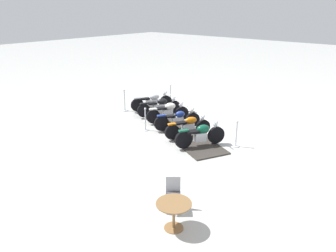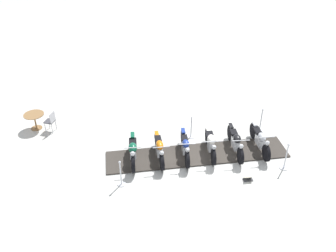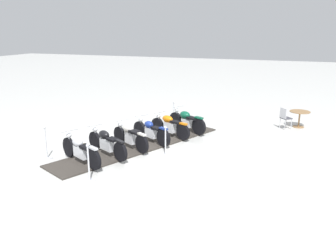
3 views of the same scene
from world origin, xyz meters
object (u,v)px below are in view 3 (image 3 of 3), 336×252
motorcycle_copper (169,125)px  info_placard (81,143)px  stanchion_left_rear (89,170)px  motorcycle_black (106,142)px  stanchion_right_rear (46,149)px  motorcycle_forest (186,120)px  motorcycle_chrome (80,150)px  motorcycle_navy (151,131)px  motorcycle_cream (130,135)px  stanchion_right_front (173,117)px  cafe_chair_near_table (285,117)px  cafe_table (300,115)px  stanchion_left_mid (165,145)px

motorcycle_copper → info_placard: motorcycle_copper is taller
stanchion_left_rear → info_placard: stanchion_left_rear is taller
motorcycle_black → info_placard: bearing=2.0°
stanchion_right_rear → info_placard: bearing=-98.4°
motorcycle_forest → motorcycle_chrome: bearing=93.6°
motorcycle_black → stanchion_left_rear: 2.10m
stanchion_left_rear → motorcycle_copper: bearing=-98.7°
motorcycle_navy → motorcycle_cream: bearing=93.8°
motorcycle_black → stanchion_right_front: size_ratio=1.93×
motorcycle_black → info_placard: 1.82m
motorcycle_forest → cafe_chair_near_table: bearing=-125.3°
motorcycle_navy → motorcycle_chrome: size_ratio=0.93×
motorcycle_navy → motorcycle_black: bearing=93.9°
motorcycle_black → stanchion_right_rear: size_ratio=1.81×
motorcycle_copper → stanchion_right_rear: 4.91m
cafe_chair_near_table → cafe_table: bearing=0.0°
cafe_chair_near_table → motorcycle_cream: bearing=-179.4°
motorcycle_copper → motorcycle_chrome: 4.19m
stanchion_left_mid → cafe_chair_near_table: size_ratio=1.11×
stanchion_right_rear → motorcycle_chrome: bearing=178.0°
motorcycle_navy → info_placard: size_ratio=4.76×
stanchion_right_rear → info_placard: stanchion_right_rear is taller
motorcycle_chrome → stanchion_left_rear: bearing=159.9°
motorcycle_copper → stanchion_left_rear: 4.92m
motorcycle_copper → motorcycle_cream: size_ratio=1.04×
motorcycle_black → motorcycle_chrome: 1.05m
motorcycle_copper → cafe_chair_near_table: size_ratio=2.06×
motorcycle_copper → cafe_table: (-5.03, -3.47, 0.06)m
motorcycle_navy → stanchion_left_rear: size_ratio=1.70×
stanchion_right_rear → cafe_table: (-8.18, -7.22, 0.21)m
stanchion_left_rear → info_placard: (2.16, -2.78, -0.30)m
motorcycle_copper → stanchion_right_front: (0.52, -1.99, -0.14)m
motorcycle_navy → cafe_table: (-5.46, -4.42, 0.08)m
stanchion_left_rear → motorcycle_cream: bearing=-87.4°
stanchion_right_front → info_placard: (2.39, 4.07, -0.29)m
cafe_table → cafe_chair_near_table: size_ratio=0.94×
motorcycle_copper → motorcycle_black: size_ratio=0.94×
motorcycle_cream → stanchion_right_front: size_ratio=1.75×
motorcycle_chrome → stanchion_left_mid: bearing=-115.7°
stanchion_left_mid → motorcycle_navy: bearing=-45.9°
stanchion_right_front → motorcycle_cream: bearing=84.7°
motorcycle_navy → cafe_chair_near_table: 6.20m
stanchion_right_front → cafe_table: size_ratio=1.21×
stanchion_right_rear → cafe_chair_near_table: size_ratio=1.21×
motorcycle_forest → cafe_table: (-4.59, -2.52, 0.04)m
motorcycle_navy → stanchion_left_rear: 3.93m
motorcycle_cream → cafe_table: size_ratio=2.12×
motorcycle_navy → stanchion_left_rear: bearing=114.4°
info_placard → stanchion_left_rear: bearing=-117.4°
stanchion_left_mid → info_placard: (3.48, 0.09, -0.27)m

